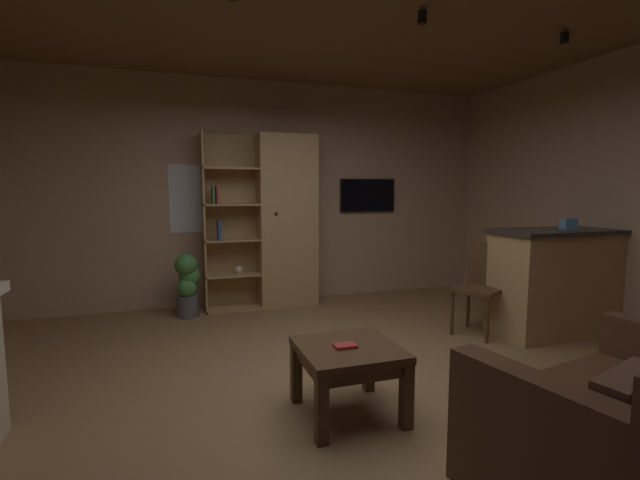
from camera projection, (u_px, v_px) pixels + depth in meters
floor at (337, 387)px, 3.29m from camera, size 6.21×5.41×0.02m
wall_back at (263, 193)px, 5.71m from camera, size 6.33×0.06×2.82m
window_pane_back at (194, 199)px, 5.42m from camera, size 0.58×0.01×0.82m
bookshelf_cabinet at (280, 222)px, 5.54m from camera, size 1.39×0.41×2.13m
kitchen_bar_counter at (565, 281)px, 4.50m from camera, size 1.55×0.64×1.06m
tissue_box at (568, 224)px, 4.40m from camera, size 0.15×0.15×0.11m
coffee_table at (348, 359)px, 2.83m from camera, size 0.62×0.63×0.46m
table_book_0 at (345, 346)px, 2.80m from camera, size 0.14×0.10×0.02m
dining_chair at (482, 282)px, 4.47m from camera, size 0.57×0.57×0.92m
potted_floor_plant at (187, 283)px, 5.05m from camera, size 0.28×0.29×0.74m
wall_mounted_tv at (367, 195)px, 6.11m from camera, size 0.80×0.06×0.45m
track_light_spot_2 at (422, 17)px, 3.35m from camera, size 0.07×0.07×0.09m
track_light_spot_3 at (564, 38)px, 3.80m from camera, size 0.07×0.07×0.09m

